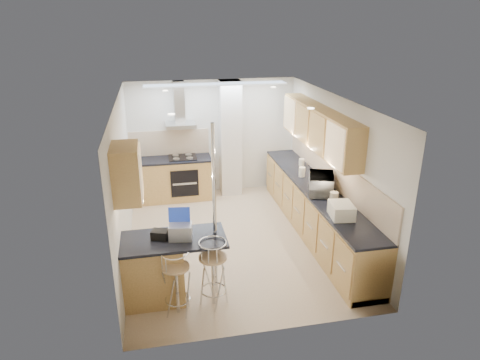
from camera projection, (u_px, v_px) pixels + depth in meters
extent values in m
plane|color=tan|center=(234.00, 240.00, 7.62)|extent=(4.80, 4.80, 0.00)
cube|color=silver|center=(213.00, 137.00, 9.36)|extent=(3.60, 0.04, 2.50)
cube|color=silver|center=(271.00, 245.00, 4.98)|extent=(3.60, 0.04, 2.50)
cube|color=silver|center=(123.00, 182.00, 6.83)|extent=(0.04, 4.80, 2.50)
cube|color=silver|center=(334.00, 167.00, 7.51)|extent=(0.04, 4.80, 2.50)
cube|color=silver|center=(233.00, 100.00, 6.72)|extent=(3.60, 4.80, 0.02)
cube|color=#AB8444|center=(319.00, 127.00, 7.62)|extent=(0.34, 3.00, 0.72)
cube|color=#AB8444|center=(126.00, 173.00, 5.40)|extent=(0.34, 0.62, 0.72)
cube|color=beige|center=(333.00, 171.00, 7.53)|extent=(0.03, 4.40, 0.56)
cube|color=beige|center=(169.00, 143.00, 9.20)|extent=(1.70, 0.03, 0.56)
cube|color=silver|center=(230.00, 139.00, 9.25)|extent=(0.45, 0.40, 2.50)
cube|color=silver|center=(181.00, 125.00, 8.87)|extent=(0.62, 0.48, 0.08)
cube|color=silver|center=(179.00, 103.00, 8.84)|extent=(0.22, 0.20, 0.88)
cylinder|color=silver|center=(215.00, 214.00, 5.75)|extent=(0.05, 0.05, 2.50)
cube|color=black|center=(185.00, 184.00, 8.96)|extent=(0.58, 0.02, 0.58)
cube|color=black|center=(183.00, 158.00, 9.08)|extent=(0.58, 0.50, 0.02)
cube|color=tan|center=(216.00, 84.00, 8.37)|extent=(2.80, 0.35, 0.02)
cube|color=#AB8444|center=(315.00, 211.00, 7.74)|extent=(0.60, 4.40, 0.88)
cube|color=black|center=(316.00, 187.00, 7.58)|extent=(0.63, 4.40, 0.04)
cube|color=#AB8444|center=(172.00, 180.00, 9.20)|extent=(1.70, 0.60, 0.88)
cube|color=black|center=(171.00, 159.00, 9.04)|extent=(1.70, 0.63, 0.04)
cube|color=#AB8444|center=(173.00, 270.00, 5.92)|extent=(1.35, 0.62, 0.90)
cube|color=black|center=(171.00, 240.00, 5.75)|extent=(1.47, 0.72, 0.04)
imported|color=silver|center=(321.00, 184.00, 7.21)|extent=(0.58, 0.70, 0.33)
cube|color=#9DA0A4|center=(181.00, 232.00, 5.71)|extent=(0.33, 0.27, 0.21)
cube|color=black|center=(160.00, 234.00, 5.73)|extent=(0.26, 0.23, 0.12)
cylinder|color=white|center=(302.00, 172.00, 7.99)|extent=(0.13, 0.13, 0.18)
cylinder|color=white|center=(302.00, 162.00, 8.60)|extent=(0.12, 0.12, 0.14)
cylinder|color=#BFB499|center=(334.00, 198.00, 6.86)|extent=(0.16, 0.16, 0.19)
cylinder|color=silver|center=(330.00, 186.00, 7.38)|extent=(0.11, 0.11, 0.14)
cube|color=white|center=(341.00, 210.00, 6.37)|extent=(0.37, 0.45, 0.21)
cylinder|color=silver|center=(136.00, 158.00, 8.69)|extent=(0.16, 0.16, 0.22)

